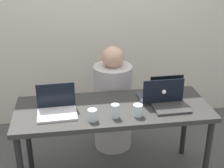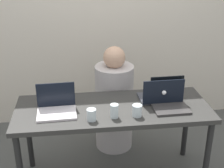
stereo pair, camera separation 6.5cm
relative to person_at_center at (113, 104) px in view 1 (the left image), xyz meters
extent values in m
cube|color=beige|center=(-0.08, 0.66, 0.78)|extent=(4.50, 0.10, 2.53)
cube|color=#2E2D2B|center=(-0.08, -0.52, 0.23)|extent=(1.60, 0.62, 0.04)
cylinder|color=black|center=(0.67, -0.78, -0.14)|extent=(0.05, 0.05, 0.69)
cylinder|color=black|center=(-0.83, -0.26, -0.14)|extent=(0.05, 0.05, 0.69)
cylinder|color=black|center=(0.67, -0.26, -0.14)|extent=(0.05, 0.05, 0.69)
cylinder|color=#B3ABAA|center=(0.00, 0.00, -0.04)|extent=(0.38, 0.38, 0.89)
sphere|color=tan|center=(0.00, 0.00, 0.50)|extent=(0.21, 0.21, 0.21)
cube|color=#393636|center=(0.38, -0.60, 0.25)|extent=(0.29, 0.24, 0.02)
cube|color=black|center=(0.38, -0.48, 0.37)|extent=(0.28, 0.02, 0.22)
sphere|color=white|center=(0.38, -0.47, 0.37)|extent=(0.04, 0.04, 0.04)
cube|color=silver|center=(-0.53, -0.59, 0.25)|extent=(0.31, 0.23, 0.02)
cube|color=black|center=(-0.53, -0.48, 0.36)|extent=(0.30, 0.02, 0.20)
sphere|color=white|center=(-0.53, -0.46, 0.36)|extent=(0.04, 0.04, 0.04)
cube|color=#33363F|center=(0.34, -0.41, 0.25)|extent=(0.35, 0.23, 0.02)
cube|color=black|center=(0.34, -0.53, 0.36)|extent=(0.35, 0.02, 0.20)
sphere|color=white|center=(0.34, -0.54, 0.36)|extent=(0.04, 0.04, 0.04)
cylinder|color=silver|center=(0.09, -0.68, 0.29)|extent=(0.08, 0.08, 0.09)
cylinder|color=silver|center=(0.09, -0.68, 0.27)|extent=(0.07, 0.07, 0.05)
cylinder|color=silver|center=(-0.26, -0.71, 0.29)|extent=(0.07, 0.07, 0.09)
cylinder|color=silver|center=(-0.26, -0.71, 0.27)|extent=(0.06, 0.06, 0.05)
cylinder|color=silver|center=(-0.09, -0.68, 0.30)|extent=(0.06, 0.06, 0.11)
cylinder|color=silver|center=(-0.09, -0.68, 0.28)|extent=(0.06, 0.06, 0.06)
camera|label=1|loc=(-0.42, -2.76, 1.45)|focal=50.00mm
camera|label=2|loc=(-0.36, -2.77, 1.45)|focal=50.00mm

